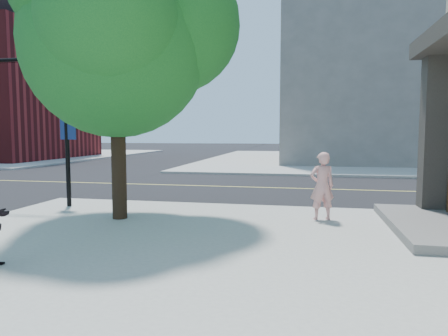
# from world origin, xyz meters

# --- Properties ---
(ground) EXTENTS (140.00, 140.00, 0.00)m
(ground) POSITION_xyz_m (0.00, 0.00, 0.00)
(ground) COLOR black
(ground) RESTS_ON ground
(road_ew) EXTENTS (140.00, 9.00, 0.01)m
(road_ew) POSITION_xyz_m (0.00, 4.50, 0.01)
(road_ew) COLOR black
(road_ew) RESTS_ON ground
(sidewalk_ne) EXTENTS (29.00, 25.00, 0.12)m
(sidewalk_ne) POSITION_xyz_m (13.50, 21.50, 0.06)
(sidewalk_ne) COLOR #A2A19A
(sidewalk_ne) RESTS_ON ground
(filler_ne) EXTENTS (18.00, 16.00, 14.00)m
(filler_ne) POSITION_xyz_m (14.00, 22.00, 7.12)
(filler_ne) COLOR slate
(filler_ne) RESTS_ON sidewalk_ne
(man_on_phone) EXTENTS (0.67, 0.52, 1.60)m
(man_on_phone) POSITION_xyz_m (6.99, -1.63, 0.92)
(man_on_phone) COLOR pink
(man_on_phone) RESTS_ON sidewalk_se
(street_tree) EXTENTS (5.33, 4.84, 7.07)m
(street_tree) POSITION_xyz_m (2.36, -2.43, 4.68)
(street_tree) COLOR black
(street_tree) RESTS_ON sidewalk_se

